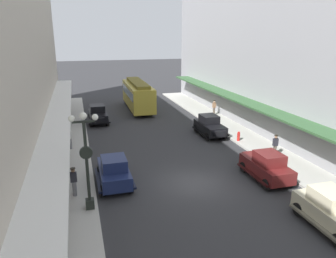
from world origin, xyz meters
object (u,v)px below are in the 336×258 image
(parked_car_4, at_px, (98,114))
(streetcar, at_px, (138,94))
(parked_car_0, at_px, (210,125))
(pedestrian_5, at_px, (65,119))
(parked_car_3, at_px, (267,165))
(lamp_post_with_clock, at_px, (86,158))
(fire_hydrant, at_px, (239,136))
(parked_car_2, at_px, (114,170))
(pedestrian_0, at_px, (69,113))
(pedestrian_2, at_px, (275,146))
(parked_car_1, at_px, (332,210))
(pedestrian_3, at_px, (74,182))
(pedestrian_1, at_px, (70,138))
(pedestrian_4, at_px, (214,107))

(parked_car_4, xyz_separation_m, streetcar, (5.19, 4.95, 0.96))
(parked_car_0, distance_m, pedestrian_5, 13.96)
(parked_car_0, xyz_separation_m, parked_car_3, (-0.21, -9.55, 0.00))
(streetcar, bearing_deg, parked_car_3, -79.33)
(lamp_post_with_clock, distance_m, fire_hydrant, 15.16)
(parked_car_0, height_order, pedestrian_5, parked_car_0)
(parked_car_2, bearing_deg, pedestrian_0, 99.96)
(parked_car_3, height_order, pedestrian_2, parked_car_3)
(parked_car_2, height_order, pedestrian_0, parked_car_2)
(fire_hydrant, bearing_deg, lamp_post_with_clock, -148.44)
(parked_car_1, xyz_separation_m, pedestrian_2, (2.59, 8.50, 0.07))
(pedestrian_3, bearing_deg, parked_car_1, -28.50)
(parked_car_0, relative_size, pedestrian_2, 2.56)
(parked_car_0, relative_size, parked_car_3, 1.00)
(parked_car_2, xyz_separation_m, pedestrian_1, (-2.63, 7.03, 0.07))
(parked_car_3, bearing_deg, pedestrian_1, 143.46)
(parked_car_0, distance_m, pedestrian_1, 12.24)
(parked_car_0, xyz_separation_m, pedestrian_2, (2.38, -6.62, 0.07))
(parked_car_2, bearing_deg, pedestrian_3, -155.17)
(parked_car_0, distance_m, parked_car_3, 9.55)
(pedestrian_1, xyz_separation_m, pedestrian_2, (14.60, -5.98, 0.00))
(fire_hydrant, relative_size, pedestrian_3, 0.49)
(lamp_post_with_clock, bearing_deg, parked_car_3, 4.36)
(parked_car_0, xyz_separation_m, parked_car_1, (-0.22, -15.12, 0.00))
(streetcar, distance_m, pedestrian_0, 8.99)
(parked_car_4, relative_size, pedestrian_4, 2.56)
(pedestrian_0, relative_size, pedestrian_4, 1.00)
(parked_car_0, xyz_separation_m, parked_car_2, (-9.59, -7.68, 0.00))
(parked_car_0, distance_m, pedestrian_2, 7.04)
(parked_car_4, relative_size, pedestrian_0, 2.56)
(parked_car_2, relative_size, pedestrian_0, 2.55)
(parked_car_0, bearing_deg, parked_car_3, -91.25)
(parked_car_1, xyz_separation_m, pedestrian_4, (3.47, 21.53, 0.07))
(parked_car_3, bearing_deg, fire_hydrant, 75.75)
(parked_car_3, distance_m, pedestrian_3, 11.76)
(parked_car_2, xyz_separation_m, parked_car_3, (9.38, -1.88, 0.00))
(lamp_post_with_clock, height_order, pedestrian_2, lamp_post_with_clock)
(parked_car_4, bearing_deg, pedestrian_5, -155.96)
(parked_car_4, bearing_deg, pedestrian_2, -49.34)
(pedestrian_5, bearing_deg, pedestrian_0, 83.08)
(parked_car_2, bearing_deg, lamp_post_with_clock, -120.38)
(streetcar, relative_size, pedestrian_0, 5.78)
(parked_car_4, height_order, pedestrian_1, parked_car_4)
(parked_car_1, xyz_separation_m, pedestrian_0, (-12.19, 23.47, 0.07))
(pedestrian_4, bearing_deg, pedestrian_0, 172.95)
(parked_car_4, bearing_deg, streetcar, 43.67)
(pedestrian_5, bearing_deg, pedestrian_2, -39.31)
(streetcar, height_order, pedestrian_4, streetcar)
(parked_car_1, bearing_deg, pedestrian_3, 151.50)
(streetcar, bearing_deg, parked_car_2, -104.97)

